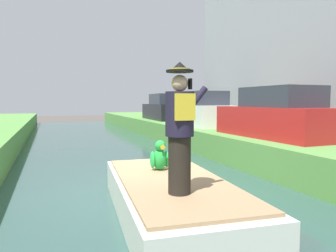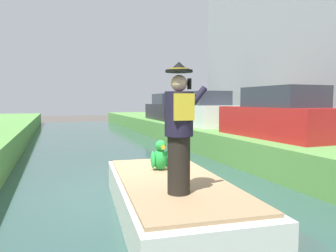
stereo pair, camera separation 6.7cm
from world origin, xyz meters
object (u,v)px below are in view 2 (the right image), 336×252
Objects in this scene: boat at (172,197)px; parked_car_red at (279,116)px; person_pirate at (179,129)px; parrot_plush at (160,157)px; parked_car_dark at (168,109)px; parked_car_white at (204,111)px.

parked_car_red is at bearing 32.47° from boat.
parked_car_red is (4.46, 2.84, 1.17)m from boat.
person_pirate is 1.73m from parrot_plush.
boat is at bearing -109.39° from parked_car_dark.
boat is 2.34× the size of person_pirate.
parked_car_white reaches higher than parrot_plush.
parrot_plush is (0.24, 1.57, -0.68)m from person_pirate.
parked_car_white is (4.42, 7.10, 0.62)m from parrot_plush.
person_pirate is at bearing -109.04° from parked_car_dark.
parrot_plush is at bearing -110.34° from parked_car_dark.
parked_car_red is at bearing -90.00° from parked_car_dark.
parked_car_red and parked_car_dark have the same top height.
parked_car_red is at bearing 38.00° from person_pirate.
parked_car_dark is (4.46, 12.66, 1.17)m from boat.
person_pirate is 5.93m from parked_car_red.
parked_car_dark is at bearing 69.66° from parrot_plush.
parked_car_red reaches higher than boat.
parrot_plush is 12.73m from parked_car_dark.
boat is 1.07× the size of parked_car_red.
parked_car_dark is (4.66, 13.49, -0.06)m from person_pirate.
parked_car_white is 1.01× the size of parked_car_dark.
person_pirate is at bearing -141.79° from parked_car_red.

